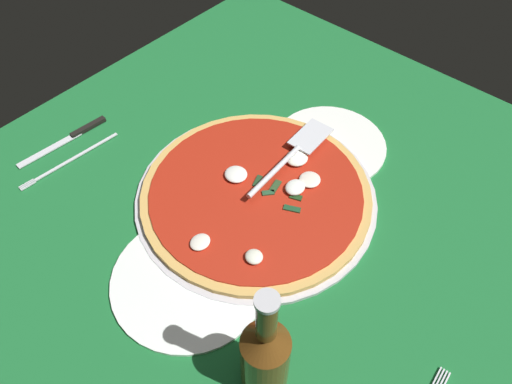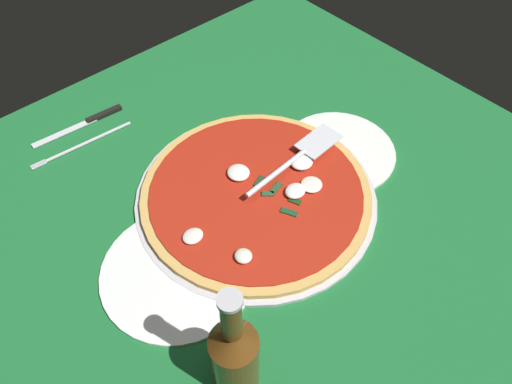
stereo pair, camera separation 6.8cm
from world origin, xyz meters
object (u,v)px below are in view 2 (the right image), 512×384
object	(u,v)px
dinner_plate_left	(179,272)
pizza_server	(297,157)
dinner_plate_right	(338,152)
place_setting_far	(85,134)
pizza	(257,193)
beer_bottle	(234,355)

from	to	relation	value
dinner_plate_left	pizza_server	xyz separation A→B (cm)	(29.87, 3.23, 3.68)
dinner_plate_right	place_setting_far	size ratio (longest dim) A/B	1.00
dinner_plate_left	pizza	size ratio (longest dim) A/B	0.61
dinner_plate_left	pizza_server	size ratio (longest dim) A/B	1.06
place_setting_far	beer_bottle	world-z (taller)	beer_bottle
dinner_plate_left	beer_bottle	size ratio (longest dim) A/B	1.05
beer_bottle	dinner_plate_right	bearing A→B (deg)	24.99
dinner_plate_right	pizza	distance (cm)	19.97
dinner_plate_right	beer_bottle	bearing A→B (deg)	-155.01
dinner_plate_left	dinner_plate_right	xyz separation A→B (cm)	(39.67, 1.21, 0.00)
dinner_plate_right	pizza	world-z (taller)	pizza
dinner_plate_left	place_setting_far	world-z (taller)	place_setting_far
pizza_server	beer_bottle	bearing A→B (deg)	-150.12
dinner_plate_right	pizza_server	distance (cm)	10.66
dinner_plate_right	pizza	bearing A→B (deg)	174.16
dinner_plate_left	dinner_plate_right	world-z (taller)	same
pizza_server	beer_bottle	xyz separation A→B (cm)	(-33.81, -22.35, 4.63)
pizza_server	dinner_plate_left	bearing A→B (deg)	-177.42
pizza	pizza_server	distance (cm)	10.29
pizza	place_setting_far	size ratio (longest dim) A/B	1.86
dinner_plate_left	pizza	world-z (taller)	pizza
dinner_plate_left	place_setting_far	xyz separation A→B (cm)	(4.74, 39.21, -0.14)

